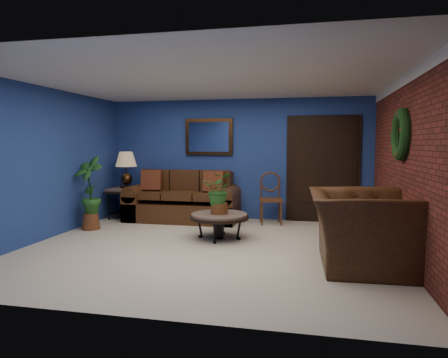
% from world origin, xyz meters
% --- Properties ---
extents(floor, '(5.50, 5.50, 0.00)m').
position_xyz_m(floor, '(0.00, 0.00, 0.00)').
color(floor, beige).
rests_on(floor, ground).
extents(wall_back, '(5.50, 0.04, 2.50)m').
position_xyz_m(wall_back, '(0.00, 2.50, 1.25)').
color(wall_back, navy).
rests_on(wall_back, ground).
extents(wall_left, '(0.04, 5.00, 2.50)m').
position_xyz_m(wall_left, '(-2.75, 0.00, 1.25)').
color(wall_left, navy).
rests_on(wall_left, ground).
extents(wall_right_brick, '(0.04, 5.00, 2.50)m').
position_xyz_m(wall_right_brick, '(2.75, 0.00, 1.25)').
color(wall_right_brick, maroon).
rests_on(wall_right_brick, ground).
extents(ceiling, '(5.50, 5.00, 0.02)m').
position_xyz_m(ceiling, '(0.00, 0.00, 2.50)').
color(ceiling, silver).
rests_on(ceiling, wall_back).
extents(crown_molding, '(0.03, 5.00, 0.14)m').
position_xyz_m(crown_molding, '(2.72, 0.00, 2.43)').
color(crown_molding, white).
rests_on(crown_molding, wall_right_brick).
extents(wall_mirror, '(1.02, 0.06, 0.77)m').
position_xyz_m(wall_mirror, '(-0.60, 2.46, 1.72)').
color(wall_mirror, '#3E2513').
rests_on(wall_mirror, wall_back).
extents(closet_door, '(1.44, 0.06, 2.18)m').
position_xyz_m(closet_door, '(1.75, 2.47, 1.05)').
color(closet_door, black).
rests_on(closet_door, wall_back).
extents(wreath, '(0.16, 0.72, 0.72)m').
position_xyz_m(wreath, '(2.69, 0.05, 1.70)').
color(wreath, black).
rests_on(wreath, wall_right_brick).
extents(sofa, '(2.27, 0.98, 1.02)m').
position_xyz_m(sofa, '(-1.05, 2.09, 0.34)').
color(sofa, '#4C2D15').
rests_on(sofa, ground).
extents(coffee_table, '(0.98, 0.98, 0.42)m').
position_xyz_m(coffee_table, '(0.04, 0.62, 0.36)').
color(coffee_table, '#57504C').
rests_on(coffee_table, ground).
extents(end_table, '(0.70, 0.70, 0.64)m').
position_xyz_m(end_table, '(-2.30, 2.05, 0.49)').
color(end_table, '#57504C').
rests_on(end_table, ground).
extents(table_lamp, '(0.44, 0.44, 0.74)m').
position_xyz_m(table_lamp, '(-2.30, 2.05, 1.12)').
color(table_lamp, '#3E2513').
rests_on(table_lamp, end_table).
extents(side_chair, '(0.50, 0.50, 1.02)m').
position_xyz_m(side_chair, '(0.74, 2.12, 0.57)').
color(side_chair, '#593119').
rests_on(side_chair, ground).
extents(armchair, '(1.34, 1.52, 0.96)m').
position_xyz_m(armchair, '(2.15, -0.45, 0.48)').
color(armchair, '#4C2D15').
rests_on(armchair, ground).
extents(coffee_plant, '(0.51, 0.45, 0.68)m').
position_xyz_m(coffee_plant, '(0.04, 0.62, 0.79)').
color(coffee_plant, brown).
rests_on(coffee_plant, coffee_table).
extents(floor_plant, '(0.41, 0.37, 0.77)m').
position_xyz_m(floor_plant, '(2.35, 0.64, 0.39)').
color(floor_plant, brown).
rests_on(floor_plant, ground).
extents(tall_plant, '(0.68, 0.57, 1.35)m').
position_xyz_m(tall_plant, '(-2.45, 0.85, 0.72)').
color(tall_plant, brown).
rests_on(tall_plant, ground).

